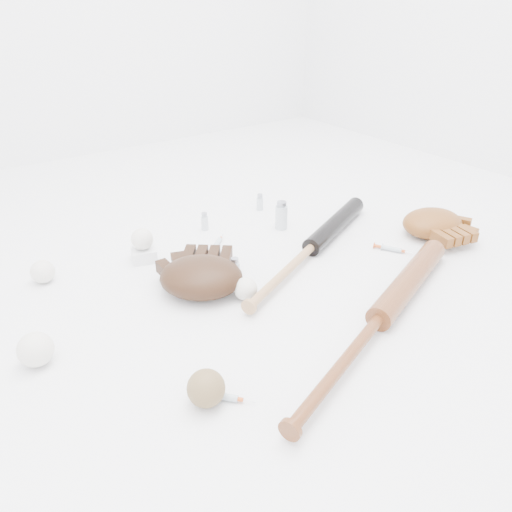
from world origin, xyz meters
TOP-DOWN VIEW (x-y plane):
  - bat_dark at (0.25, -0.02)m, footprint 0.80×0.41m
  - bat_wood at (0.13, -0.42)m, footprint 0.91×0.39m
  - glove_dark at (-0.15, -0.00)m, footprint 0.40×0.40m
  - glove_tan at (0.70, -0.14)m, footprint 0.31×0.31m
  - pedestal at (-0.20, 0.27)m, footprint 0.09×0.09m
  - baseball_on_pedestal at (-0.20, 0.27)m, footprint 0.07×0.07m
  - baseball_left at (-0.62, -0.05)m, footprint 0.08×0.08m
  - baseball_upper at (-0.50, 0.32)m, footprint 0.07×0.07m
  - baseball_mid at (-0.07, -0.10)m, footprint 0.07×0.07m
  - baseball_aged at (-0.36, -0.39)m, footprint 0.08×0.08m
  - syringe_0 at (-0.33, -0.40)m, footprint 0.11×0.12m
  - syringe_1 at (-0.06, -0.01)m, footprint 0.13×0.13m
  - syringe_2 at (0.04, 0.22)m, footprint 0.13×0.12m
  - syringe_3 at (0.49, -0.15)m, footprint 0.09×0.14m
  - vial_0 at (0.07, 0.35)m, footprint 0.03×0.03m
  - vial_1 at (0.34, 0.39)m, footprint 0.03×0.03m
  - vial_2 at (-0.03, 0.00)m, footprint 0.03×0.03m
  - vial_3 at (0.30, 0.20)m, footprint 0.04×0.04m

SIDE VIEW (x-z plane):
  - syringe_3 at x=0.49m, z-range 0.00..0.02m
  - syringe_0 at x=-0.33m, z-range 0.00..0.02m
  - syringe_2 at x=0.04m, z-range 0.00..0.02m
  - syringe_1 at x=-0.06m, z-range 0.00..0.02m
  - pedestal at x=-0.20m, z-range 0.00..0.04m
  - bat_dark at x=0.25m, z-range 0.00..0.06m
  - vial_1 at x=0.34m, z-range 0.00..0.07m
  - vial_0 at x=0.07m, z-range 0.00..0.07m
  - baseball_mid at x=-0.07m, z-range 0.00..0.07m
  - bat_wood at x=0.13m, z-range 0.00..0.07m
  - baseball_upper at x=-0.50m, z-range 0.00..0.07m
  - vial_2 at x=-0.03m, z-range 0.00..0.07m
  - baseball_aged at x=-0.36m, z-range 0.00..0.08m
  - baseball_left at x=-0.62m, z-range 0.00..0.08m
  - glove_tan at x=0.70m, z-range 0.00..0.09m
  - glove_dark at x=-0.15m, z-range 0.00..0.10m
  - vial_3 at x=0.30m, z-range 0.00..0.10m
  - baseball_on_pedestal at x=-0.20m, z-range 0.04..0.11m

